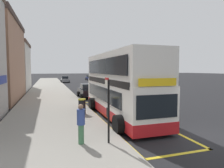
{
  "coord_description": "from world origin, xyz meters",
  "views": [
    {
      "loc": [
        -7.18,
        -7.6,
        3.29
      ],
      "look_at": [
        -2.71,
        6.17,
        2.23
      ],
      "focal_mm": 31.61,
      "sensor_mm": 36.0,
      "label": 1
    }
  ],
  "objects_px": {
    "parked_car_navy_ahead": "(89,78)",
    "litter_bin": "(82,106)",
    "parked_car_white_far": "(107,81)",
    "pedestrian_waiting_near_sign": "(81,122)",
    "double_decker_bus": "(120,87)",
    "parked_car_black_distant": "(88,91)",
    "parked_car_grey_behind": "(65,79)",
    "bus_stop_sign": "(108,105)"
  },
  "relations": [
    {
      "from": "parked_car_navy_ahead",
      "to": "litter_bin",
      "type": "height_order",
      "value": "parked_car_navy_ahead"
    },
    {
      "from": "parked_car_white_far",
      "to": "pedestrian_waiting_near_sign",
      "type": "distance_m",
      "value": 33.4
    },
    {
      "from": "double_decker_bus",
      "to": "parked_car_white_far",
      "type": "xyz_separation_m",
      "value": [
        7.09,
        27.01,
        -1.26
      ]
    },
    {
      "from": "parked_car_white_far",
      "to": "parked_car_black_distant",
      "type": "xyz_separation_m",
      "value": [
        -7.41,
        -16.87,
        0.0
      ]
    },
    {
      "from": "parked_car_grey_behind",
      "to": "parked_car_black_distant",
      "type": "xyz_separation_m",
      "value": [
        0.35,
        -28.38,
        0.0
      ]
    },
    {
      "from": "parked_car_black_distant",
      "to": "litter_bin",
      "type": "bearing_deg",
      "value": -102.04
    },
    {
      "from": "parked_car_grey_behind",
      "to": "litter_bin",
      "type": "relative_size",
      "value": 3.85
    },
    {
      "from": "pedestrian_waiting_near_sign",
      "to": "litter_bin",
      "type": "bearing_deg",
      "value": 80.27
    },
    {
      "from": "parked_car_grey_behind",
      "to": "litter_bin",
      "type": "distance_m",
      "value": 37.66
    },
    {
      "from": "double_decker_bus",
      "to": "pedestrian_waiting_near_sign",
      "type": "relative_size",
      "value": 5.92
    },
    {
      "from": "parked_car_white_far",
      "to": "litter_bin",
      "type": "relative_size",
      "value": 3.85
    },
    {
      "from": "parked_car_grey_behind",
      "to": "parked_car_navy_ahead",
      "type": "relative_size",
      "value": 1.0
    },
    {
      "from": "parked_car_black_distant",
      "to": "parked_car_navy_ahead",
      "type": "xyz_separation_m",
      "value": [
        7.85,
        37.63,
        0.0
      ]
    },
    {
      "from": "bus_stop_sign",
      "to": "parked_car_grey_behind",
      "type": "relative_size",
      "value": 0.67
    },
    {
      "from": "parked_car_navy_ahead",
      "to": "litter_bin",
      "type": "bearing_deg",
      "value": -99.57
    },
    {
      "from": "parked_car_white_far",
      "to": "parked_car_navy_ahead",
      "type": "distance_m",
      "value": 20.76
    },
    {
      "from": "parked_car_black_distant",
      "to": "litter_bin",
      "type": "xyz_separation_m",
      "value": [
        -2.18,
        -9.23,
        -0.11
      ]
    },
    {
      "from": "double_decker_bus",
      "to": "bus_stop_sign",
      "type": "height_order",
      "value": "double_decker_bus"
    },
    {
      "from": "parked_car_navy_ahead",
      "to": "pedestrian_waiting_near_sign",
      "type": "distance_m",
      "value": 53.58
    },
    {
      "from": "parked_car_black_distant",
      "to": "parked_car_white_far",
      "type": "bearing_deg",
      "value": 67.52
    },
    {
      "from": "parked_car_white_far",
      "to": "parked_car_grey_behind",
      "type": "distance_m",
      "value": 13.88
    },
    {
      "from": "parked_car_navy_ahead",
      "to": "bus_stop_sign",
      "type": "bearing_deg",
      "value": -98.09
    },
    {
      "from": "parked_car_navy_ahead",
      "to": "double_decker_bus",
      "type": "bearing_deg",
      "value": -96.46
    },
    {
      "from": "pedestrian_waiting_near_sign",
      "to": "bus_stop_sign",
      "type": "bearing_deg",
      "value": -9.22
    },
    {
      "from": "double_decker_bus",
      "to": "parked_car_navy_ahead",
      "type": "distance_m",
      "value": 48.37
    },
    {
      "from": "bus_stop_sign",
      "to": "parked_car_white_far",
      "type": "bearing_deg",
      "value": 73.58
    },
    {
      "from": "parked_car_black_distant",
      "to": "parked_car_grey_behind",
      "type": "bearing_deg",
      "value": 91.93
    },
    {
      "from": "parked_car_black_distant",
      "to": "litter_bin",
      "type": "distance_m",
      "value": 9.49
    },
    {
      "from": "bus_stop_sign",
      "to": "litter_bin",
      "type": "height_order",
      "value": "bus_stop_sign"
    },
    {
      "from": "parked_car_white_far",
      "to": "parked_car_grey_behind",
      "type": "relative_size",
      "value": 1.0
    },
    {
      "from": "parked_car_black_distant",
      "to": "litter_bin",
      "type": "relative_size",
      "value": 3.85
    },
    {
      "from": "parked_car_grey_behind",
      "to": "pedestrian_waiting_near_sign",
      "type": "height_order",
      "value": "pedestrian_waiting_near_sign"
    },
    {
      "from": "parked_car_white_far",
      "to": "bus_stop_sign",
      "type": "bearing_deg",
      "value": 76.19
    },
    {
      "from": "litter_bin",
      "to": "bus_stop_sign",
      "type": "bearing_deg",
      "value": -88.16
    },
    {
      "from": "parked_car_white_far",
      "to": "parked_car_navy_ahead",
      "type": "bearing_deg",
      "value": -88.6
    },
    {
      "from": "parked_car_white_far",
      "to": "litter_bin",
      "type": "height_order",
      "value": "parked_car_white_far"
    },
    {
      "from": "bus_stop_sign",
      "to": "parked_car_grey_behind",
      "type": "height_order",
      "value": "bus_stop_sign"
    },
    {
      "from": "double_decker_bus",
      "to": "bus_stop_sign",
      "type": "xyz_separation_m",
      "value": [
        -2.31,
        -4.87,
        -0.29
      ]
    },
    {
      "from": "parked_car_grey_behind",
      "to": "pedestrian_waiting_near_sign",
      "type": "relative_size",
      "value": 2.46
    },
    {
      "from": "parked_car_white_far",
      "to": "pedestrian_waiting_near_sign",
      "type": "bearing_deg",
      "value": 74.22
    },
    {
      "from": "parked_car_grey_behind",
      "to": "parked_car_navy_ahead",
      "type": "bearing_deg",
      "value": 50.73
    },
    {
      "from": "litter_bin",
      "to": "double_decker_bus",
      "type": "bearing_deg",
      "value": -19.9
    }
  ]
}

